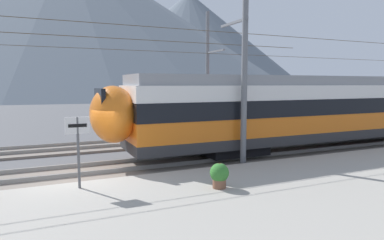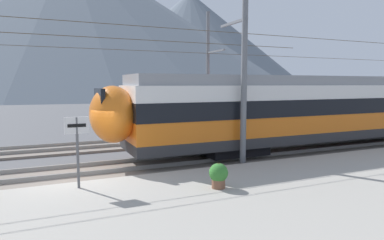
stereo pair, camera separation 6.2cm
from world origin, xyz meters
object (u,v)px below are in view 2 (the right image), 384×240
(train_near_platform, at_px, (346,107))
(catenary_mast_far_side, at_px, (209,72))
(train_far_track, at_px, (381,99))
(platform_sign, at_px, (77,136))
(catenary_mast_mid, at_px, (242,74))
(potted_plant_platform_edge, at_px, (219,174))

(train_near_platform, height_order, catenary_mast_far_side, catenary_mast_far_side)
(train_far_track, height_order, platform_sign, train_far_track)
(train_far_track, distance_m, catenary_mast_far_side, 14.77)
(train_near_platform, relative_size, catenary_mast_mid, 0.55)
(potted_plant_platform_edge, bearing_deg, catenary_mast_far_side, 64.63)
(platform_sign, bearing_deg, potted_plant_platform_edge, -24.02)
(train_near_platform, relative_size, potted_plant_platform_edge, 35.37)
(train_far_track, height_order, catenary_mast_far_side, catenary_mast_far_side)
(train_near_platform, height_order, catenary_mast_mid, catenary_mast_mid)
(catenary_mast_mid, xyz_separation_m, catenary_mast_far_side, (2.97, 8.90, 0.43))
(catenary_mast_far_side, relative_size, potted_plant_platform_edge, 64.17)
(catenary_mast_mid, distance_m, platform_sign, 6.94)
(train_far_track, relative_size, platform_sign, 12.47)
(train_near_platform, bearing_deg, train_far_track, 28.65)
(catenary_mast_far_side, bearing_deg, catenary_mast_mid, -108.45)
(train_near_platform, relative_size, platform_sign, 12.48)
(catenary_mast_far_side, bearing_deg, potted_plant_platform_edge, -115.37)
(train_far_track, relative_size, catenary_mast_mid, 0.55)
(catenary_mast_mid, bearing_deg, potted_plant_platform_edge, -131.51)
(potted_plant_platform_edge, bearing_deg, train_far_track, 26.36)
(train_far_track, xyz_separation_m, catenary_mast_mid, (-17.47, -6.95, 1.62))
(train_far_track, height_order, potted_plant_platform_edge, train_far_track)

